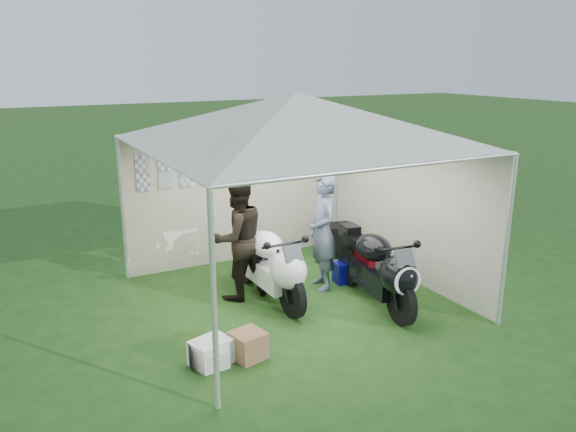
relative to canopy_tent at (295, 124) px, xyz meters
name	(u,v)px	position (x,y,z in m)	size (l,w,h in m)	color
ground	(295,299)	(0.00, -0.03, -2.58)	(80.00, 80.00, 0.00)	#1B3D14
canopy_tent	(295,124)	(0.00, 0.00, 0.00)	(5.66, 5.66, 3.00)	silver
motorcycle_white	(271,263)	(-0.34, 0.08, -2.00)	(0.49, 2.11, 1.04)	black
motorcycle_black	(379,267)	(0.93, -0.79, -1.99)	(0.66, 2.13, 1.05)	black
paddock_stand	(348,272)	(1.06, 0.16, -2.41)	(0.43, 0.27, 0.32)	#1313D0
person_dark_jacket	(238,238)	(-0.71, 0.43, -1.66)	(0.89, 0.69, 1.83)	black
person_blue_jacket	(323,232)	(0.59, 0.17, -1.68)	(0.65, 0.43, 1.79)	slate
equipment_box	(337,239)	(1.64, 1.37, -2.30)	(0.55, 0.44, 0.55)	black
crate_0	(211,352)	(-1.75, -1.18, -2.43)	(0.45, 0.35, 0.30)	silver
crate_1	(248,345)	(-1.31, -1.26, -2.41)	(0.36, 0.36, 0.32)	brown
crate_2	(214,359)	(-1.75, -1.28, -2.47)	(0.29, 0.24, 0.21)	silver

